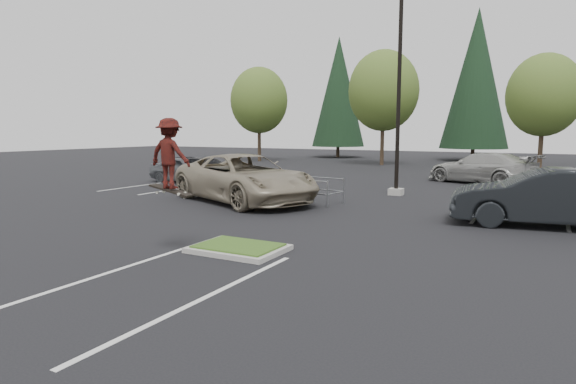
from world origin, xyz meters
The scene contains 16 objects.
ground centered at (0.00, 0.00, 0.00)m, with size 120.00×120.00×0.00m, color black.
grass_median centered at (0.00, 0.00, 0.08)m, with size 2.20×1.60×0.16m.
stall_lines centered at (-1.35, 6.02, 0.00)m, with size 22.62×17.60×0.01m.
light_pole centered at (0.50, 12.00, 4.56)m, with size 0.70×0.60×10.12m.
decid_a centered at (-18.01, 30.03, 5.58)m, with size 5.44×5.44×8.91m.
decid_b centered at (-6.01, 30.53, 6.04)m, with size 5.89×5.89×9.64m.
decid_c centered at (5.99, 29.83, 5.25)m, with size 5.12×5.12×8.38m.
conif_a centered at (-14.00, 40.00, 7.10)m, with size 5.72×5.72×13.00m.
conif_b centered at (0.00, 40.50, 7.85)m, with size 6.38×6.38×14.50m.
cart_corral centered at (-2.91, 8.05, 0.65)m, with size 3.80×1.75×1.04m.
skateboarder centered at (-1.20, -1.00, 2.39)m, with size 1.08×0.65×1.81m.
car_l_tan centered at (-4.50, 7.00, 0.98)m, with size 3.26×7.08×1.97m, color gray.
car_l_black centered at (-10.00, 11.50, 0.72)m, with size 2.01×4.95×1.44m, color black.
car_l_grey centered at (-11.50, 11.50, 0.74)m, with size 1.75×4.34×1.48m, color #4D5155.
car_r_charc centered at (6.50, 7.00, 0.90)m, with size 1.90×5.44×1.79m, color black.
car_far_silver centered at (3.42, 19.01, 0.86)m, with size 2.42×5.95×1.73m, color #B1B0AB.
Camera 1 is at (6.53, -9.51, 2.93)m, focal length 30.00 mm.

